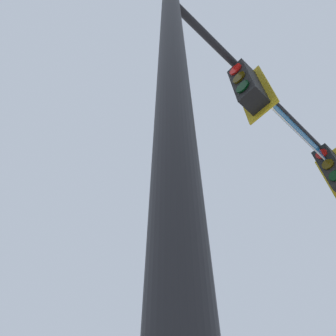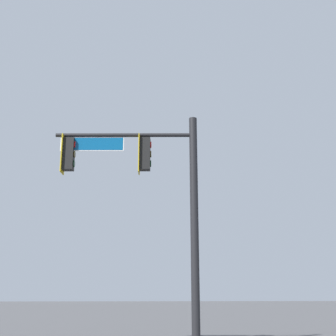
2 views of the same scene
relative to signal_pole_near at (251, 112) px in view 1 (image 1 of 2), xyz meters
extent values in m
cylinder|color=black|center=(-1.31, 0.30, -1.19)|extent=(0.26, 0.26, 7.29)
cylinder|color=black|center=(0.94, -0.21, 1.85)|extent=(4.53, 1.15, 0.13)
cube|color=gold|center=(0.45, -0.10, 1.18)|extent=(0.14, 0.51, 1.30)
cube|color=black|center=(0.27, -0.06, 1.18)|extent=(0.42, 0.39, 1.10)
cylinder|color=black|center=(0.27, -0.06, 1.79)|extent=(0.04, 0.04, 0.12)
cylinder|color=red|center=(0.07, -0.02, 1.51)|extent=(0.08, 0.22, 0.22)
cylinder|color=#392D05|center=(0.07, -0.02, 1.18)|extent=(0.08, 0.22, 0.22)
cylinder|color=black|center=(0.07, -0.02, 0.85)|extent=(0.08, 0.22, 0.22)
cube|color=black|center=(2.74, -0.62, 1.18)|extent=(0.42, 0.39, 1.10)
cylinder|color=black|center=(2.74, -0.62, 1.79)|extent=(0.04, 0.04, 0.12)
cylinder|color=red|center=(2.55, -0.58, 1.51)|extent=(0.08, 0.22, 0.22)
cylinder|color=#392D05|center=(2.55, -0.58, 1.18)|extent=(0.08, 0.22, 0.22)
cylinder|color=black|center=(2.55, -0.58, 0.85)|extent=(0.08, 0.22, 0.22)
cube|color=#0A4C7F|center=(1.99, -0.45, 1.54)|extent=(2.02, 0.49, 0.43)
cube|color=white|center=(1.99, -0.45, 1.54)|extent=(2.08, 0.49, 0.49)
camera|label=1|loc=(-2.22, -0.30, -3.64)|focal=35.00mm
camera|label=2|loc=(2.76, 14.57, -3.42)|focal=50.00mm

